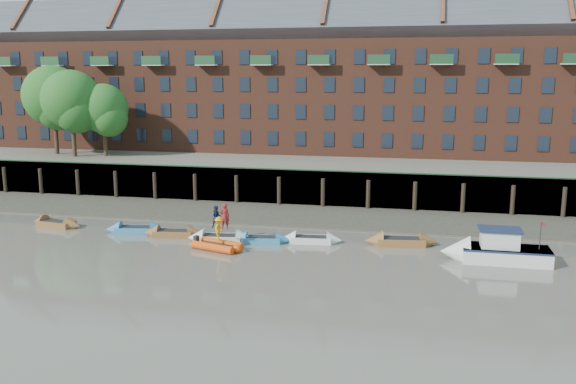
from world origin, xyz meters
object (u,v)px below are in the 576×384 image
(rowboat_2, at_px, (174,233))
(rowboat_3, at_px, (220,238))
(rowboat_5, at_px, (311,239))
(rowboat_6, at_px, (401,241))
(rowboat_1, at_px, (136,230))
(rib_tender, at_px, (219,246))
(rowboat_4, at_px, (262,240))
(person_rower_a, at_px, (225,216))
(rowboat_0, at_px, (56,224))
(person_rower_b, at_px, (217,217))
(motor_launch, at_px, (487,250))
(person_rib_crew, at_px, (219,229))

(rowboat_2, bearing_deg, rowboat_3, -18.16)
(rowboat_3, bearing_deg, rowboat_2, 162.83)
(rowboat_5, height_order, rowboat_6, rowboat_6)
(rowboat_1, xyz_separation_m, rib_tender, (7.47, -2.95, 0.03))
(rowboat_1, bearing_deg, rowboat_6, -7.75)
(rowboat_2, distance_m, rib_tender, 5.07)
(rowboat_4, xyz_separation_m, person_rower_a, (-2.60, -0.27, 1.63))
(rowboat_2, bearing_deg, rib_tender, -39.02)
(rowboat_0, bearing_deg, rowboat_3, 3.27)
(rowboat_5, distance_m, person_rower_b, 6.89)
(rowboat_0, distance_m, person_rower_a, 14.35)
(rowboat_1, xyz_separation_m, motor_launch, (24.93, -1.87, 0.47))
(rowboat_3, xyz_separation_m, person_rower_a, (0.32, 0.09, 1.60))
(rowboat_5, relative_size, motor_launch, 0.66)
(rowboat_2, distance_m, person_rib_crew, 5.12)
(rowboat_4, height_order, rowboat_6, rowboat_6)
(rowboat_3, bearing_deg, motor_launch, -9.90)
(motor_launch, xyz_separation_m, person_rower_a, (-17.69, 0.94, 1.14))
(rowboat_2, relative_size, rowboat_5, 1.03)
(rowboat_0, xyz_separation_m, person_rib_crew, (14.40, -3.28, 1.18))
(rowboat_1, relative_size, rowboat_3, 0.99)
(rowboat_3, relative_size, motor_launch, 0.72)
(rowboat_5, bearing_deg, rowboat_2, 177.81)
(rowboat_5, relative_size, person_rower_a, 2.42)
(rowboat_4, xyz_separation_m, rowboat_5, (3.44, 0.72, 0.01))
(rowboat_1, distance_m, person_rib_crew, 8.05)
(rowboat_3, bearing_deg, rowboat_0, 166.73)
(rowboat_3, bearing_deg, rowboat_4, -0.03)
(person_rower_b, distance_m, person_rib_crew, 2.23)
(rowboat_1, bearing_deg, person_rower_b, -16.76)
(rowboat_1, relative_size, rowboat_2, 1.05)
(rowboat_4, bearing_deg, rowboat_5, 3.72)
(rowboat_2, bearing_deg, person_rib_crew, -38.00)
(person_rower_b, relative_size, person_rib_crew, 0.96)
(rowboat_4, height_order, person_rower_b, person_rower_b)
(person_rib_crew, bearing_deg, rowboat_6, -71.25)
(rowboat_5, bearing_deg, rowboat_4, -172.74)
(rowboat_3, height_order, rib_tender, rowboat_3)
(rowboat_4, height_order, rowboat_5, rowboat_5)
(rowboat_1, xyz_separation_m, rowboat_6, (19.49, 0.75, 0.02))
(person_rower_a, distance_m, person_rower_b, 0.67)
(person_rower_b, bearing_deg, rowboat_2, 150.22)
(rowboat_1, height_order, person_rower_b, person_rower_b)
(rowboat_1, height_order, rowboat_6, rowboat_6)
(rowboat_0, distance_m, rowboat_2, 10.11)
(rowboat_3, xyz_separation_m, rib_tender, (0.56, -1.93, 0.03))
(motor_launch, bearing_deg, rowboat_3, -2.45)
(person_rower_b, bearing_deg, rowboat_5, -15.30)
(rib_tender, relative_size, person_rib_crew, 2.20)
(rib_tender, height_order, person_rower_b, person_rower_b)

